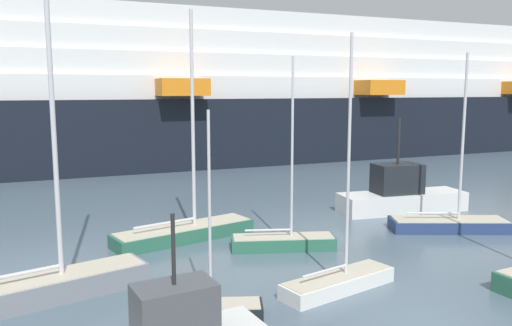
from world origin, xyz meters
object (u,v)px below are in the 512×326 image
at_px(sailboat_3, 46,281).
at_px(cruise_ship, 252,95).
at_px(sailboat_0, 185,229).
at_px(sailboat_5, 449,222).
at_px(sailboat_2, 201,307).
at_px(sailboat_6, 283,240).
at_px(fishing_boat_1, 401,195).
at_px(sailboat_7, 339,279).

bearing_deg(sailboat_3, cruise_ship, 43.04).
bearing_deg(sailboat_0, sailboat_5, -29.44).
height_order(sailboat_2, sailboat_6, sailboat_6).
bearing_deg(cruise_ship, sailboat_5, -93.74).
distance_m(sailboat_3, fishing_boat_1, 21.70).
bearing_deg(fishing_boat_1, sailboat_5, 91.46).
bearing_deg(sailboat_2, cruise_ship, 84.93).
xyz_separation_m(sailboat_7, cruise_ship, (9.64, 39.44, 6.49)).
distance_m(sailboat_7, cruise_ship, 41.11).
relative_size(sailboat_7, cruise_ship, 0.08).
relative_size(sailboat_5, cruise_ship, 0.08).
relative_size(sailboat_3, fishing_boat_1, 1.77).
bearing_deg(sailboat_6, sailboat_0, 157.87).
relative_size(sailboat_2, cruise_ship, 0.06).
height_order(sailboat_6, sailboat_7, sailboat_7).
distance_m(sailboat_5, cruise_ship, 34.48).
xyz_separation_m(sailboat_6, cruise_ship, (9.72, 33.96, 6.50)).
bearing_deg(sailboat_2, sailboat_0, 98.16).
height_order(sailboat_3, cruise_ship, cruise_ship).
relative_size(sailboat_0, sailboat_7, 1.19).
xyz_separation_m(fishing_boat_1, cruise_ship, (-0.14, 29.17, 5.89)).
height_order(sailboat_7, fishing_boat_1, sailboat_7).
xyz_separation_m(sailboat_6, sailboat_7, (0.08, -5.48, 0.01)).
relative_size(sailboat_2, sailboat_3, 0.48).
xyz_separation_m(sailboat_6, fishing_boat_1, (9.86, 4.79, 0.61)).
relative_size(sailboat_0, sailboat_3, 0.79).
bearing_deg(sailboat_3, sailboat_0, 25.18).
bearing_deg(sailboat_3, sailboat_5, -9.91).
relative_size(sailboat_7, fishing_boat_1, 1.18).
distance_m(sailboat_5, sailboat_7, 11.17).
relative_size(sailboat_3, sailboat_6, 1.58).
bearing_deg(sailboat_7, sailboat_5, 13.07).
bearing_deg(sailboat_5, sailboat_6, -160.22).
bearing_deg(sailboat_3, sailboat_7, -32.19).
xyz_separation_m(sailboat_2, sailboat_5, (15.16, 6.11, 0.12)).
bearing_deg(sailboat_0, sailboat_6, -53.43).
distance_m(sailboat_0, fishing_boat_1, 14.18).
bearing_deg(sailboat_6, sailboat_2, -118.16).
height_order(sailboat_2, sailboat_5, sailboat_5).
xyz_separation_m(sailboat_0, sailboat_7, (4.29, -8.52, -0.10)).
bearing_deg(sailboat_6, sailboat_5, 14.34).
distance_m(sailboat_3, cruise_ship, 42.45).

